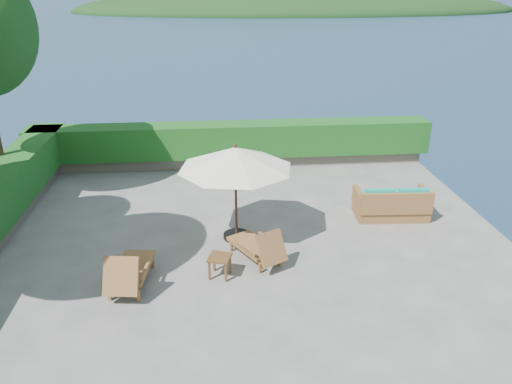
{
  "coord_description": "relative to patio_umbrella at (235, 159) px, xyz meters",
  "views": [
    {
      "loc": [
        -0.64,
        -9.32,
        5.46
      ],
      "look_at": [
        0.3,
        0.8,
        1.1
      ],
      "focal_mm": 35.0,
      "sensor_mm": 36.0,
      "label": 1
    }
  ],
  "objects": [
    {
      "name": "offshore_island",
      "position": [
        25.15,
        139.25,
        -4.91
      ],
      "size": [
        126.0,
        57.6,
        12.6
      ],
      "primitive_type": "ellipsoid",
      "color": "black",
      "rests_on": "ocean"
    },
    {
      "name": "wicker_loveseat",
      "position": [
        3.87,
        0.71,
        -1.57
      ],
      "size": [
        1.83,
        1.01,
        0.87
      ],
      "rotation": [
        0.0,
        0.0,
        -0.06
      ],
      "color": "brown",
      "rests_on": "ground"
    },
    {
      "name": "ground",
      "position": [
        0.15,
        -0.75,
        -1.91
      ],
      "size": [
        12.0,
        12.0,
        0.0
      ],
      "primitive_type": "plane",
      "color": "gray",
      "rests_on": "ground"
    },
    {
      "name": "lounge_left",
      "position": [
        -2.14,
        -1.8,
        -1.54
      ],
      "size": [
        0.82,
        1.61,
        0.89
      ],
      "rotation": [
        0.0,
        0.0,
        -0.13
      ],
      "color": "brown",
      "rests_on": "ground"
    },
    {
      "name": "ocean",
      "position": [
        0.15,
        -0.75,
        -4.91
      ],
      "size": [
        600.0,
        600.0,
        0.0
      ],
      "primitive_type": "plane",
      "color": "#182C4C",
      "rests_on": "ground"
    },
    {
      "name": "foundation",
      "position": [
        0.15,
        -0.75,
        -3.46
      ],
      "size": [
        12.0,
        12.0,
        3.0
      ],
      "primitive_type": "cube",
      "color": "#4F473F",
      "rests_on": "ocean"
    },
    {
      "name": "planter_wall_far",
      "position": [
        0.15,
        4.85,
        -1.73
      ],
      "size": [
        12.0,
        0.6,
        0.36
      ],
      "primitive_type": "cube",
      "color": "#706859",
      "rests_on": "ground"
    },
    {
      "name": "lounge_right",
      "position": [
        0.4,
        -1.07,
        -1.56
      ],
      "size": [
        1.21,
        1.54,
        0.83
      ],
      "rotation": [
        0.0,
        0.0,
        0.51
      ],
      "color": "brown",
      "rests_on": "ground"
    },
    {
      "name": "patio_umbrella",
      "position": [
        0.0,
        0.0,
        0.0
      ],
      "size": [
        3.0,
        3.0,
        2.26
      ],
      "rotation": [
        0.0,
        0.0,
        0.21
      ],
      "color": "black",
      "rests_on": "ground"
    },
    {
      "name": "side_table",
      "position": [
        -0.42,
        -1.57,
        -1.54
      ],
      "size": [
        0.53,
        0.53,
        0.45
      ],
      "rotation": [
        0.0,
        0.0,
        -0.3
      ],
      "color": "brown",
      "rests_on": "ground"
    },
    {
      "name": "hedge_far",
      "position": [
        0.15,
        4.85,
        -1.06
      ],
      "size": [
        12.4,
        0.9,
        1.0
      ],
      "primitive_type": "cube",
      "color": "#154814",
      "rests_on": "planter_wall_far"
    }
  ]
}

